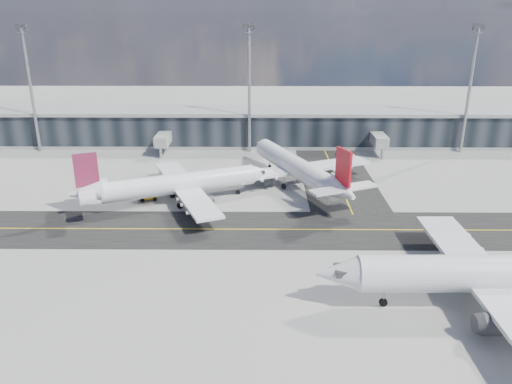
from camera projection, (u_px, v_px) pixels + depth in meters
ground at (243, 241)px, 73.67m from camera, size 300.00×300.00×0.00m
taxiway_lanes at (268, 212)px, 83.69m from camera, size 180.00×63.00×0.03m
terminal_concourse at (250, 128)px, 123.66m from camera, size 152.00×19.80×8.80m
floodlight_masts at (249, 85)px, 113.12m from camera, size 102.50×0.70×28.90m
airliner_af at (177, 184)px, 86.59m from camera, size 34.42×29.76×10.63m
airliner_redtail at (297, 167)px, 94.55m from camera, size 31.75×36.77×11.41m
airliner_near at (504, 274)px, 56.29m from camera, size 42.52×36.16×12.63m
baggage_tug at (150, 195)px, 88.66m from camera, size 3.57×2.43×2.05m
service_van at (347, 154)px, 113.81m from camera, size 3.68×6.26×1.64m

